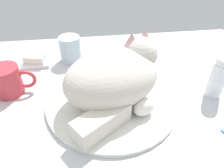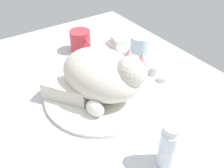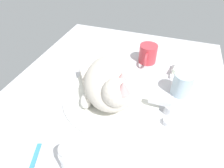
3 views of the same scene
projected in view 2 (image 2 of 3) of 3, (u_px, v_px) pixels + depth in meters
The scene contains 9 objects.
ground_plane at pixel (102, 99), 77.09cm from camera, with size 110.00×82.50×3.00cm, color silver.
sink_basin at pixel (102, 94), 75.82cm from camera, with size 34.56×34.56×1.16cm, color silver.
faucet at pixel (151, 69), 83.46cm from camera, with size 12.90×9.13×5.32cm.
cat at pixel (103, 75), 70.52cm from camera, with size 29.38×28.82×16.40cm.
coffee_mug at pixel (81, 41), 95.28cm from camera, with size 11.88×7.86×8.29cm.
rinse_cup at pixel (140, 47), 91.13cm from camera, with size 6.99×6.99×8.70cm.
soap_dish at pixel (118, 44), 100.61cm from camera, with size 9.00×6.40×1.20cm, color white.
soap_bar at pixel (119, 40), 99.51cm from camera, with size 6.61×4.39×2.39cm, color silver.
toothpaste_bottle at pixel (169, 147), 53.92cm from camera, with size 4.35×4.35×11.83cm.
Camera 2 is at (49.93, -30.01, 49.30)cm, focal length 39.72 mm.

